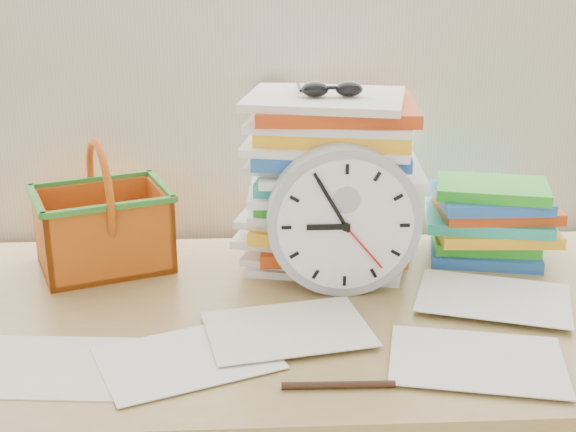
{
  "coord_description": "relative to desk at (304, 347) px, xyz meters",
  "views": [
    {
      "loc": [
        -0.1,
        0.34,
        1.37
      ],
      "look_at": [
        -0.03,
        1.6,
        0.92
      ],
      "focal_mm": 50.0,
      "sensor_mm": 36.0,
      "label": 1
    }
  ],
  "objects": [
    {
      "name": "scattered_papers",
      "position": [
        0.0,
        0.0,
        0.08
      ],
      "size": [
        1.26,
        0.42,
        0.02
      ],
      "primitive_type": null,
      "color": "white",
      "rests_on": "desk"
    },
    {
      "name": "desk",
      "position": [
        0.0,
        0.0,
        0.0
      ],
      "size": [
        1.4,
        0.7,
        0.75
      ],
      "color": "olive",
      "rests_on": "ground"
    },
    {
      "name": "book_stack",
      "position": [
        0.39,
        0.23,
        0.15
      ],
      "size": [
        0.29,
        0.24,
        0.16
      ],
      "primitive_type": null,
      "rotation": [
        0.0,
        0.0,
        -0.14
      ],
      "color": "white",
      "rests_on": "desk"
    },
    {
      "name": "paper_stack",
      "position": [
        0.07,
        0.22,
        0.24
      ],
      "size": [
        0.38,
        0.34,
        0.33
      ],
      "primitive_type": null,
      "rotation": [
        0.0,
        0.0,
        -0.2
      ],
      "color": "white",
      "rests_on": "desk"
    },
    {
      "name": "sunglasses",
      "position": [
        0.06,
        0.2,
        0.42
      ],
      "size": [
        0.13,
        0.11,
        0.03
      ],
      "primitive_type": null,
      "rotation": [
        0.0,
        0.0,
        0.0
      ],
      "color": "black",
      "rests_on": "paper_stack"
    },
    {
      "name": "basket",
      "position": [
        -0.38,
        0.21,
        0.2
      ],
      "size": [
        0.3,
        0.27,
        0.25
      ],
      "primitive_type": null,
      "rotation": [
        0.0,
        0.0,
        0.35
      ],
      "color": "#D66114",
      "rests_on": "desk"
    },
    {
      "name": "pen",
      "position": [
        0.03,
        -0.26,
        0.08
      ],
      "size": [
        0.17,
        0.01,
        0.01
      ],
      "primitive_type": "cylinder",
      "rotation": [
        0.0,
        1.57,
        -0.02
      ],
      "color": "black",
      "rests_on": "desk"
    },
    {
      "name": "clock",
      "position": [
        0.07,
        0.08,
        0.21
      ],
      "size": [
        0.27,
        0.05,
        0.27
      ],
      "primitive_type": "cylinder",
      "rotation": [
        1.57,
        0.0,
        0.0
      ],
      "color": "#A3A5B2",
      "rests_on": "desk"
    }
  ]
}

